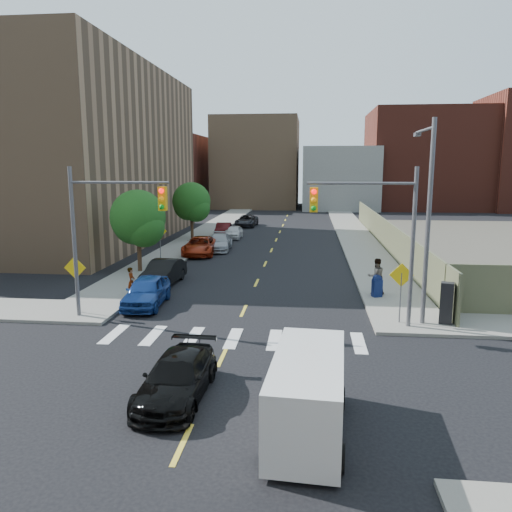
% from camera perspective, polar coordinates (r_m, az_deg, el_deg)
% --- Properties ---
extents(ground, '(160.00, 160.00, 0.00)m').
position_cam_1_polar(ground, '(17.23, -5.00, -13.82)').
color(ground, black).
rests_on(ground, ground).
extents(sidewalk_nw, '(3.50, 73.00, 0.15)m').
position_cam_1_polar(sidewalk_nw, '(58.36, -4.67, 3.39)').
color(sidewalk_nw, gray).
rests_on(sidewalk_nw, ground).
extents(sidewalk_ne, '(3.50, 73.00, 0.15)m').
position_cam_1_polar(sidewalk_ne, '(57.53, 10.70, 3.15)').
color(sidewalk_ne, gray).
rests_on(sidewalk_ne, ground).
extents(fence_north, '(0.12, 44.00, 2.50)m').
position_cam_1_polar(fence_north, '(44.28, 14.49, 2.45)').
color(fence_north, '#5C6043').
rests_on(fence_north, ground).
extents(building_nw, '(22.00, 30.00, 16.00)m').
position_cam_1_polar(building_nw, '(51.91, -23.24, 10.53)').
color(building_nw, '#8C6B4C').
rests_on(building_nw, ground).
extents(bg_bldg_west, '(14.00, 18.00, 12.00)m').
position_cam_1_polar(bg_bldg_west, '(89.04, -10.42, 9.44)').
color(bg_bldg_west, '#592319').
rests_on(bg_bldg_west, ground).
extents(bg_bldg_midwest, '(14.00, 16.00, 15.00)m').
position_cam_1_polar(bg_bldg_midwest, '(87.90, 0.16, 10.57)').
color(bg_bldg_midwest, '#8C6B4C').
rests_on(bg_bldg_midwest, ground).
extents(bg_bldg_center, '(12.00, 16.00, 10.00)m').
position_cam_1_polar(bg_bldg_center, '(85.59, 9.49, 8.77)').
color(bg_bldg_center, gray).
rests_on(bg_bldg_center, ground).
extents(bg_bldg_east, '(18.00, 18.00, 16.00)m').
position_cam_1_polar(bg_bldg_east, '(89.44, 18.61, 10.36)').
color(bg_bldg_east, '#592319').
rests_on(bg_bldg_east, ground).
extents(signal_nw, '(4.59, 0.30, 7.00)m').
position_cam_1_polar(signal_nw, '(23.41, -16.85, 3.72)').
color(signal_nw, '#59595E').
rests_on(signal_nw, ground).
extents(signal_ne, '(4.59, 0.30, 7.00)m').
position_cam_1_polar(signal_ne, '(21.76, 13.66, 3.40)').
color(signal_ne, '#59595E').
rests_on(signal_ne, ground).
extents(streetlight_ne, '(0.25, 3.70, 9.00)m').
position_cam_1_polar(streetlight_ne, '(22.96, 18.96, 5.22)').
color(streetlight_ne, '#59595E').
rests_on(streetlight_ne, ground).
extents(warn_sign_nw, '(1.06, 0.06, 2.83)m').
position_cam_1_polar(warn_sign_nw, '(25.00, -19.95, -1.95)').
color(warn_sign_nw, '#59595E').
rests_on(warn_sign_nw, ground).
extents(warn_sign_ne, '(1.06, 0.06, 2.83)m').
position_cam_1_polar(warn_sign_ne, '(22.86, 16.26, -2.85)').
color(warn_sign_ne, '#59595E').
rests_on(warn_sign_ne, ground).
extents(warn_sign_midwest, '(1.06, 0.06, 2.83)m').
position_cam_1_polar(warn_sign_midwest, '(37.41, -10.93, 2.36)').
color(warn_sign_midwest, '#59595E').
rests_on(warn_sign_midwest, ground).
extents(tree_west_near, '(3.66, 3.64, 5.52)m').
position_cam_1_polar(tree_west_near, '(33.56, -13.31, 3.93)').
color(tree_west_near, '#332114').
rests_on(tree_west_near, ground).
extents(tree_west_far, '(3.66, 3.64, 5.52)m').
position_cam_1_polar(tree_west_far, '(47.91, -7.37, 5.94)').
color(tree_west_far, '#332114').
rests_on(tree_west_far, ground).
extents(parked_car_blue, '(2.05, 4.55, 1.52)m').
position_cam_1_polar(parked_car_blue, '(25.91, -12.40, -3.96)').
color(parked_car_blue, navy).
rests_on(parked_car_blue, ground).
extents(parked_car_black, '(1.84, 4.56, 1.47)m').
position_cam_1_polar(parked_car_black, '(30.33, -10.55, -1.87)').
color(parked_car_black, black).
rests_on(parked_car_black, ground).
extents(parked_car_red, '(2.63, 5.29, 1.44)m').
position_cam_1_polar(parked_car_red, '(40.10, -6.38, 1.16)').
color(parked_car_red, '#9A270F').
rests_on(parked_car_red, ground).
extents(parked_car_silver, '(2.11, 4.82, 1.38)m').
position_cam_1_polar(parked_car_silver, '(42.07, -4.22, 1.58)').
color(parked_car_silver, '#98999F').
rests_on(parked_car_silver, ground).
extents(parked_car_white, '(1.51, 3.73, 1.27)m').
position_cam_1_polar(parked_car_white, '(48.95, -2.54, 2.76)').
color(parked_car_white, silver).
rests_on(parked_car_white, ground).
extents(parked_car_maroon, '(1.70, 4.15, 1.34)m').
position_cam_1_polar(parked_car_maroon, '(50.58, -3.76, 3.03)').
color(parked_car_maroon, '#3E0C0E').
rests_on(parked_car_maroon, ground).
extents(parked_car_grey, '(2.46, 4.90, 1.33)m').
position_cam_1_polar(parked_car_grey, '(58.85, -1.07, 4.06)').
color(parked_car_grey, black).
rests_on(parked_car_grey, ground).
extents(black_sedan, '(1.96, 4.56, 1.31)m').
position_cam_1_polar(black_sedan, '(15.83, -9.01, -13.56)').
color(black_sedan, black).
rests_on(black_sedan, ground).
extents(cargo_van, '(2.22, 4.81, 2.15)m').
position_cam_1_polar(cargo_van, '(13.77, 5.97, -15.12)').
color(cargo_van, silver).
rests_on(cargo_van, ground).
extents(mailbox, '(0.57, 0.50, 1.19)m').
position_cam_1_polar(mailbox, '(27.30, 13.67, -3.36)').
color(mailbox, '#0E1B52').
rests_on(mailbox, sidewalk_ne).
extents(payphone, '(0.65, 0.58, 1.85)m').
position_cam_1_polar(payphone, '(23.55, 20.94, -5.05)').
color(payphone, black).
rests_on(payphone, sidewalk_ne).
extents(pedestrian_west, '(0.43, 0.60, 1.53)m').
position_cam_1_polar(pedestrian_west, '(27.58, -14.04, -2.84)').
color(pedestrian_west, gray).
rests_on(pedestrian_west, sidewalk_nw).
extents(pedestrian_east, '(1.11, 0.95, 1.97)m').
position_cam_1_polar(pedestrian_east, '(27.77, 13.58, -2.26)').
color(pedestrian_east, gray).
rests_on(pedestrian_east, sidewalk_ne).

